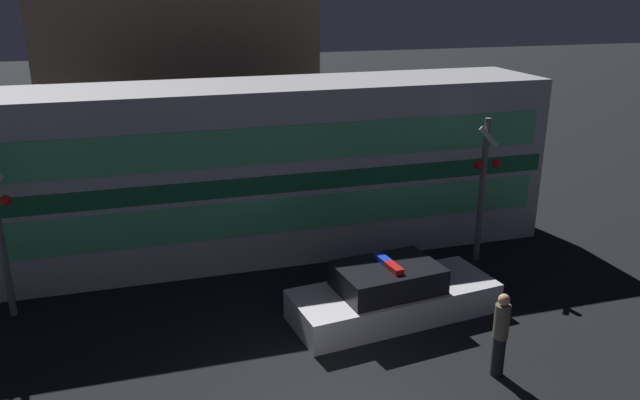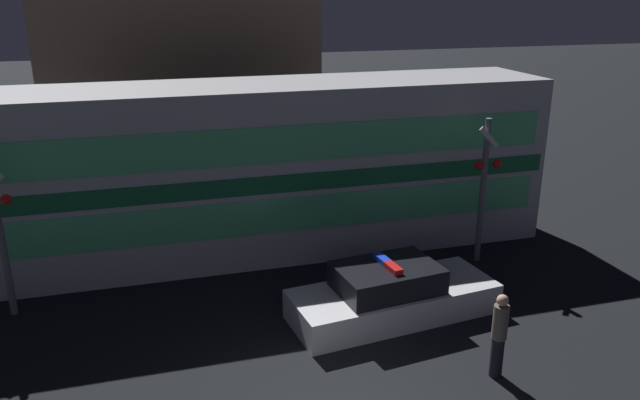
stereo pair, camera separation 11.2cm
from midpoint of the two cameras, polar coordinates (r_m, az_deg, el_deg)
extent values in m
cube|color=silver|center=(16.74, -5.78, 2.82)|extent=(15.53, 2.91, 4.54)
cube|color=#19723F|center=(15.37, -4.74, 1.38)|extent=(15.22, 0.03, 0.45)
cube|color=#59D88C|center=(15.63, -4.66, -1.48)|extent=(14.76, 0.02, 0.91)
cube|color=#59D88C|center=(15.10, -4.84, 4.99)|extent=(14.76, 0.02, 0.91)
cube|color=silver|center=(13.98, 6.53, -9.16)|extent=(4.72, 2.23, 0.67)
cube|color=black|center=(13.62, 5.96, -7.05)|extent=(2.35, 1.75, 0.55)
cube|color=red|center=(13.28, 6.54, -6.19)|extent=(0.26, 0.53, 0.12)
cube|color=blue|center=(13.68, 5.49, -5.36)|extent=(0.26, 0.53, 0.12)
cylinder|color=black|center=(12.35, 15.71, -13.57)|extent=(0.24, 0.24, 0.80)
cylinder|color=#595147|center=(11.98, 16.02, -10.62)|extent=(0.28, 0.28, 0.66)
sphere|color=tan|center=(11.77, 16.21, -8.75)|extent=(0.22, 0.22, 0.22)
cylinder|color=slate|center=(16.52, 14.39, 0.77)|extent=(0.15, 0.15, 3.81)
sphere|color=red|center=(16.06, 14.09, 3.12)|extent=(0.23, 0.23, 0.23)
sphere|color=red|center=(16.32, 15.62, 3.24)|extent=(0.23, 0.23, 0.23)
cube|color=white|center=(16.06, 14.98, 5.58)|extent=(0.58, 0.03, 0.58)
cylinder|color=slate|center=(14.88, -27.42, -2.77)|extent=(0.15, 0.15, 3.86)
sphere|color=red|center=(14.45, -27.00, -0.04)|extent=(0.23, 0.23, 0.23)
cube|color=brown|center=(24.76, -13.17, 13.18)|extent=(9.38, 6.59, 9.22)
camera|label=1|loc=(0.06, -90.22, -0.07)|focal=35.00mm
camera|label=2|loc=(0.06, 89.78, 0.07)|focal=35.00mm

